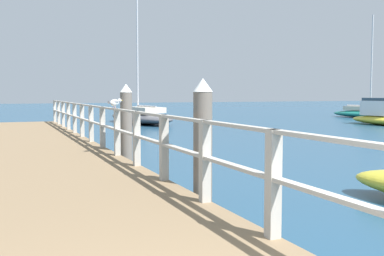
{
  "coord_description": "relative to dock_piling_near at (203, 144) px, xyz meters",
  "views": [
    {
      "loc": [
        -0.9,
        -1.28,
        1.74
      ],
      "look_at": [
        3.26,
        8.68,
        0.92
      ],
      "focal_mm": 42.9,
      "sensor_mm": 36.0,
      "label": 1
    }
  ],
  "objects": [
    {
      "name": "pier_deck",
      "position": [
        -1.84,
        6.15,
        -0.81
      ],
      "size": [
        3.08,
        22.03,
        0.36
      ],
      "primitive_type": "cube",
      "color": "#846B4C",
      "rests_on": "ground_plane"
    },
    {
      "name": "pier_railing",
      "position": [
        -0.38,
        6.15,
        0.02
      ],
      "size": [
        0.12,
        20.55,
        1.04
      ],
      "color": "#B2ADA3",
      "rests_on": "pier_deck"
    },
    {
      "name": "dock_piling_near",
      "position": [
        0.0,
        0.0,
        0.0
      ],
      "size": [
        0.29,
        0.29,
        1.96
      ],
      "color": "#6B6056",
      "rests_on": "ground_plane"
    },
    {
      "name": "dock_piling_far",
      "position": [
        0.0,
        4.46,
        0.0
      ],
      "size": [
        0.29,
        0.29,
        1.96
      ],
      "color": "#6B6056",
      "rests_on": "ground_plane"
    },
    {
      "name": "seagull_foreground",
      "position": [
        -0.37,
        4.0,
        0.55
      ],
      "size": [
        0.4,
        0.33,
        0.21
      ],
      "rotation": [
        0.0,
        0.0,
        5.38
      ],
      "color": "white",
      "rests_on": "pier_railing"
    },
    {
      "name": "boat_1",
      "position": [
        21.08,
        18.95,
        -0.65
      ],
      "size": [
        2.97,
        5.71,
        7.13
      ],
      "rotation": [
        0.0,
        0.0,
        3.36
      ],
      "color": "#197266",
      "rests_on": "ground_plane"
    },
    {
      "name": "boat_2",
      "position": [
        4.69,
        19.29,
        -0.59
      ],
      "size": [
        3.14,
        7.13,
        8.36
      ],
      "rotation": [
        0.0,
        0.0,
        0.13
      ],
      "color": "#4C4C51",
      "rests_on": "ground_plane"
    }
  ]
}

